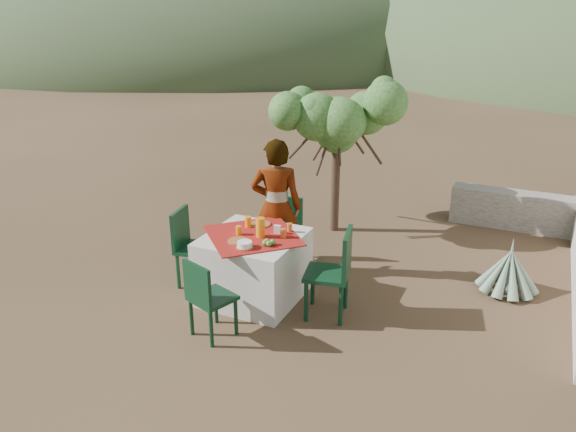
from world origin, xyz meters
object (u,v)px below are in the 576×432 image
object	(u,v)px
person	(276,207)
shrub_tree	(343,126)
chair_near	(207,296)
agave	(509,271)
chair_far	(285,227)
chair_right	(335,270)
table	(254,266)
juice_pitcher	(260,227)
chair_left	(190,243)

from	to	relation	value
person	shrub_tree	distance (m)	1.80
chair_near	agave	world-z (taller)	chair_near
chair_far	person	size ratio (longest dim) A/B	0.50
shrub_tree	agave	xyz separation A→B (m)	(2.43, -0.98, -1.30)
person	chair_right	bearing A→B (deg)	126.20
person	chair_near	bearing A→B (deg)	71.89
chair_right	table	bearing A→B (deg)	-101.82
juice_pitcher	chair_far	bearing A→B (deg)	100.04
agave	juice_pitcher	bearing A→B (deg)	-151.52
chair_far	chair_right	world-z (taller)	chair_right
chair_far	agave	bearing A→B (deg)	1.64
chair_left	chair_right	world-z (taller)	chair_right
chair_right	chair_near	bearing A→B (deg)	-58.49
chair_far	agave	size ratio (longest dim) A/B	1.14
chair_far	shrub_tree	xyz separation A→B (m)	(0.26, 1.33, 1.08)
chair_far	chair_near	xyz separation A→B (m)	(0.06, -1.94, -0.00)
table	chair_near	bearing A→B (deg)	-91.25
chair_right	person	bearing A→B (deg)	-136.15
chair_near	juice_pitcher	world-z (taller)	juice_pitcher
chair_far	shrub_tree	world-z (taller)	shrub_tree
chair_right	chair_left	bearing A→B (deg)	-101.31
chair_right	shrub_tree	distance (m)	2.67
agave	juice_pitcher	world-z (taller)	juice_pitcher
agave	juice_pitcher	distance (m)	2.92
table	chair_near	size ratio (longest dim) A/B	1.54
shrub_tree	agave	size ratio (longest dim) A/B	2.63
chair_right	agave	xyz separation A→B (m)	(1.64, 1.36, -0.29)
chair_far	chair_left	distance (m)	1.27
shrub_tree	agave	world-z (taller)	shrub_tree
chair_left	shrub_tree	distance (m)	2.76
chair_right	shrub_tree	bearing A→B (deg)	-172.97
chair_near	agave	size ratio (longest dim) A/B	1.13
juice_pitcher	chair_right	bearing A→B (deg)	0.02
table	chair_far	xyz separation A→B (m)	(-0.08, 1.00, 0.09)
table	chair_far	size ratio (longest dim) A/B	1.53
chair_left	shrub_tree	size ratio (longest dim) A/B	0.47
table	agave	size ratio (longest dim) A/B	1.75
person	agave	world-z (taller)	person
chair_far	chair_near	size ratio (longest dim) A/B	1.01
chair_near	chair_left	world-z (taller)	chair_left
chair_left	shrub_tree	xyz separation A→B (m)	(1.01, 2.35, 1.04)
chair_far	chair_right	xyz separation A→B (m)	(1.05, -1.01, 0.07)
chair_near	agave	distance (m)	3.49
chair_near	juice_pitcher	distance (m)	1.02
table	chair_left	bearing A→B (deg)	-179.12
juice_pitcher	table	bearing A→B (deg)	177.58
person	agave	bearing A→B (deg)	174.61
chair_near	shrub_tree	world-z (taller)	shrub_tree
chair_far	juice_pitcher	bearing A→B (deg)	-85.79
juice_pitcher	agave	bearing A→B (deg)	28.48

